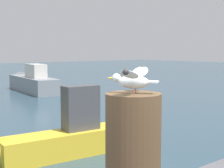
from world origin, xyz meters
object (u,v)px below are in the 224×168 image
Objects in this scene: boat_yellow at (62,138)px; boat_grey at (30,82)px; seagull at (133,78)px; mooring_post at (133,153)px.

boat_yellow is 12.99m from boat_grey.
seagull is at bearing -115.22° from boat_yellow.
mooring_post is 0.24× the size of boat_yellow.
boat_grey is at bearing 66.39° from seagull.
seagull is 18.21m from boat_grey.
mooring_post reaches higher than boat_grey.
seagull reaches higher than boat_grey.
boat_grey is at bearing 67.02° from boat_yellow.
mooring_post reaches higher than boat_yellow.
boat_yellow is at bearing 64.82° from mooring_post.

